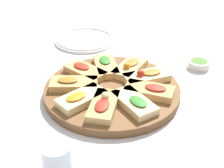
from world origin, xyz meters
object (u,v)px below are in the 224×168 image
(serving_board, at_px, (112,91))
(dipping_bowl, at_px, (199,64))
(water_glass, at_px, (58,165))
(plate_right, at_px, (85,40))

(serving_board, bearing_deg, dipping_bowl, -9.08)
(water_glass, height_order, dipping_bowl, water_glass)
(water_glass, relative_size, dipping_bowl, 1.42)
(plate_right, xyz_separation_m, dipping_bowl, (0.18, -0.42, 0.01))
(dipping_bowl, bearing_deg, plate_right, 113.05)
(serving_board, relative_size, water_glass, 3.81)
(plate_right, distance_m, water_glass, 0.71)
(water_glass, distance_m, dipping_bowl, 0.63)
(serving_board, height_order, water_glass, water_glass)
(dipping_bowl, bearing_deg, serving_board, 170.92)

